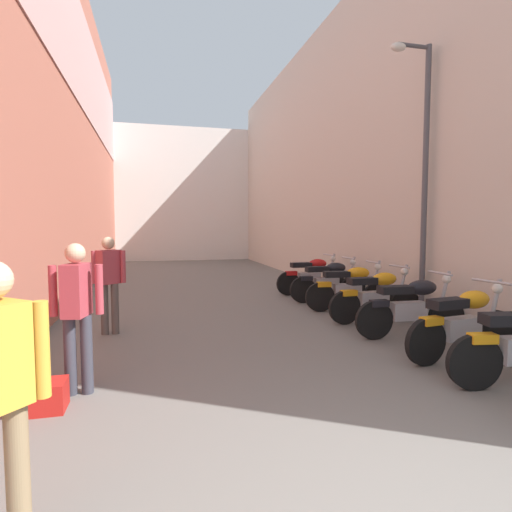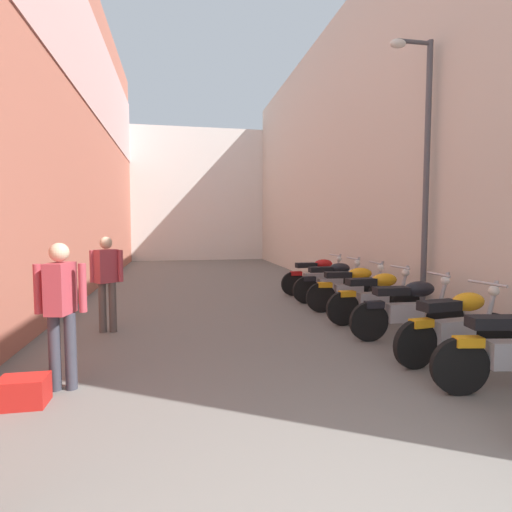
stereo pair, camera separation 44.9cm
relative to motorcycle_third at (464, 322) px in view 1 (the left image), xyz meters
name	(u,v)px [view 1 (the left image)]	position (x,y,z in m)	size (l,w,h in m)	color
ground_plane	(225,304)	(-2.36, 4.57, -0.50)	(35.64, 35.64, 0.00)	#66635E
building_left	(68,119)	(-5.85, 6.54, 3.84)	(0.45, 19.64, 8.60)	#B76651
building_right	(333,154)	(1.14, 6.56, 3.29)	(0.45, 19.64, 7.58)	beige
building_far_end	(182,195)	(-2.36, 17.39, 2.82)	(9.59, 2.00, 6.65)	silver
motorcycle_third	(464,322)	(0.00, 0.00, 0.00)	(1.84, 0.58, 1.04)	black
motorcycle_fourth	(412,306)	(0.00, 1.10, 0.00)	(1.85, 0.58, 1.04)	black
motorcycle_fifth	(376,295)	(0.00, 2.16, 0.00)	(1.85, 0.58, 1.04)	black
motorcycle_sixth	(350,287)	(0.00, 3.17, 0.00)	(1.85, 0.58, 1.04)	black
motorcycle_seventh	(329,280)	(0.00, 4.21, 0.00)	(1.85, 0.58, 1.04)	black
motorcycle_eighth	(311,275)	(0.00, 5.27, 0.00)	(1.85, 0.58, 1.04)	black
pedestrian_mid_alley	(77,307)	(-4.68, 0.05, 0.42)	(0.52, 0.38, 1.57)	#383842
pedestrian_further_down	(109,278)	(-4.60, 2.46, 0.42)	(0.52, 0.37, 1.57)	#564C47
plastic_crate	(41,397)	(-4.96, -0.30, -0.36)	(0.44, 0.32, 0.28)	red
street_lamp	(421,164)	(0.70, 1.95, 2.34)	(0.79, 0.18, 4.87)	#47474C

